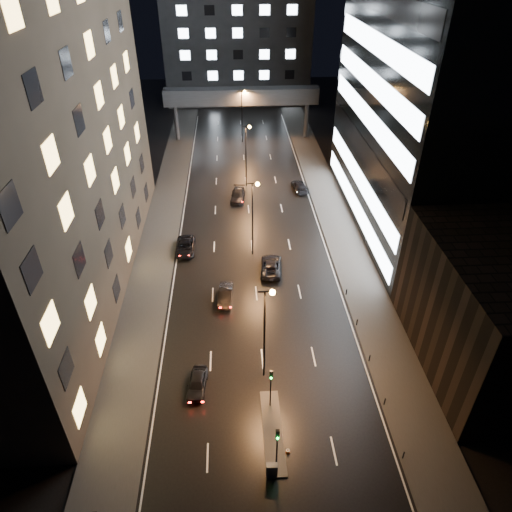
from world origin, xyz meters
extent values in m
plane|color=black|center=(0.00, 40.00, 0.00)|extent=(160.00, 160.00, 0.00)
cube|color=#383533|center=(-12.50, 35.00, 0.07)|extent=(5.00, 110.00, 0.15)
cube|color=#383533|center=(12.50, 35.00, 0.07)|extent=(5.00, 110.00, 0.15)
cube|color=#2D2319|center=(-22.50, 24.00, 20.00)|extent=(15.00, 48.00, 40.00)
cube|color=black|center=(20.00, 9.00, 6.00)|extent=(10.00, 18.00, 12.00)
cube|color=black|center=(25.00, 36.00, 22.50)|extent=(20.00, 36.00, 45.00)
cube|color=#333335|center=(0.00, 98.00, 12.50)|extent=(34.00, 14.00, 25.00)
cube|color=#333335|center=(0.00, 70.00, 8.50)|extent=(30.00, 3.00, 3.00)
cylinder|color=#333335|center=(-13.00, 70.00, 3.50)|extent=(0.80, 0.80, 7.00)
cylinder|color=#333335|center=(13.00, 70.00, 3.50)|extent=(0.80, 0.80, 7.00)
cube|color=#383533|center=(0.30, 2.00, 0.07)|extent=(1.60, 8.00, 0.15)
cylinder|color=black|center=(0.30, 4.50, 1.90)|extent=(0.12, 0.12, 3.50)
cube|color=black|center=(0.30, 4.50, 4.10)|extent=(0.28, 0.22, 0.90)
sphere|color=#0CFF33|center=(0.30, 4.36, 3.82)|extent=(0.18, 0.18, 0.18)
cylinder|color=black|center=(0.30, -1.00, 1.90)|extent=(0.12, 0.12, 3.50)
cube|color=black|center=(0.30, -1.00, 4.10)|extent=(0.28, 0.22, 0.90)
sphere|color=#0CFF33|center=(0.30, -1.14, 3.82)|extent=(0.18, 0.18, 0.18)
cylinder|color=black|center=(10.20, -1.00, 0.45)|extent=(0.12, 0.12, 0.90)
cylinder|color=black|center=(10.20, 4.00, 0.45)|extent=(0.12, 0.12, 0.90)
cylinder|color=black|center=(10.20, 9.00, 0.45)|extent=(0.12, 0.12, 0.90)
cylinder|color=black|center=(10.20, 14.00, 0.45)|extent=(0.12, 0.12, 0.90)
cylinder|color=black|center=(10.20, 19.00, 0.45)|extent=(0.12, 0.12, 0.90)
cylinder|color=black|center=(0.00, 8.00, 5.00)|extent=(0.18, 0.18, 10.00)
cylinder|color=black|center=(0.00, 8.00, 10.00)|extent=(1.20, 0.12, 0.12)
sphere|color=#FF9E38|center=(0.60, 8.00, 9.90)|extent=(0.50, 0.50, 0.50)
cylinder|color=black|center=(0.00, 28.00, 5.00)|extent=(0.18, 0.18, 10.00)
cylinder|color=black|center=(0.00, 28.00, 10.00)|extent=(1.20, 0.12, 0.12)
sphere|color=#FF9E38|center=(0.60, 28.00, 9.90)|extent=(0.50, 0.50, 0.50)
cylinder|color=black|center=(0.00, 48.00, 5.00)|extent=(0.18, 0.18, 10.00)
cylinder|color=black|center=(0.00, 48.00, 10.00)|extent=(1.20, 0.12, 0.12)
sphere|color=#FF9E38|center=(0.60, 48.00, 9.90)|extent=(0.50, 0.50, 0.50)
cylinder|color=black|center=(0.00, 68.00, 5.00)|extent=(0.18, 0.18, 10.00)
cylinder|color=black|center=(0.00, 68.00, 10.00)|extent=(1.20, 0.12, 0.12)
sphere|color=#FF9E38|center=(0.60, 68.00, 9.90)|extent=(0.50, 0.50, 0.50)
imported|color=black|center=(-6.07, 6.83, 0.67)|extent=(2.00, 4.09, 1.34)
imported|color=black|center=(-3.53, 19.00, 0.71)|extent=(1.89, 4.42, 1.42)
imported|color=black|center=(-8.67, 29.14, 0.71)|extent=(2.41, 5.11, 1.41)
imported|color=black|center=(-1.50, 43.12, 0.74)|extent=(2.64, 5.29, 1.48)
imported|color=black|center=(2.04, 24.25, 0.73)|extent=(2.96, 5.47, 1.46)
imported|color=black|center=(8.50, 45.85, 0.72)|extent=(2.49, 5.14, 1.44)
cube|color=#515153|center=(-0.10, -1.70, 0.76)|extent=(0.85, 0.48, 1.23)
cone|color=#F6560C|center=(1.33, 0.07, 0.22)|extent=(0.41, 0.41, 0.44)
camera|label=1|loc=(-2.39, -20.53, 33.32)|focal=32.00mm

